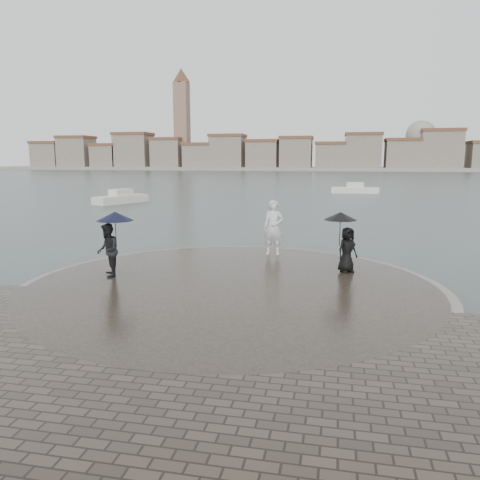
# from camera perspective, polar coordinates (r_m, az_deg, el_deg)

# --- Properties ---
(ground) EXTENTS (400.00, 400.00, 0.00)m
(ground) POSITION_cam_1_polar(r_m,az_deg,el_deg) (10.78, -5.34, -11.94)
(ground) COLOR #2B3835
(ground) RESTS_ON ground
(kerb_ring) EXTENTS (12.50, 12.50, 0.32)m
(kerb_ring) POSITION_cam_1_polar(r_m,az_deg,el_deg) (13.93, -1.10, -6.13)
(kerb_ring) COLOR gray
(kerb_ring) RESTS_ON ground
(quay_tip) EXTENTS (11.90, 11.90, 0.36)m
(quay_tip) POSITION_cam_1_polar(r_m,az_deg,el_deg) (13.92, -1.10, -6.05)
(quay_tip) COLOR #2D261E
(quay_tip) RESTS_ON ground
(statue) EXTENTS (0.78, 0.52, 2.10)m
(statue) POSITION_cam_1_polar(r_m,az_deg,el_deg) (17.95, 4.10, 1.53)
(statue) COLOR silver
(statue) RESTS_ON quay_tip
(visitor_left) EXTENTS (1.30, 1.19, 2.04)m
(visitor_left) POSITION_cam_1_polar(r_m,az_deg,el_deg) (15.00, -15.58, -0.01)
(visitor_left) COLOR black
(visitor_left) RESTS_ON quay_tip
(visitor_right) EXTENTS (1.22, 1.10, 1.95)m
(visitor_right) POSITION_cam_1_polar(r_m,az_deg,el_deg) (15.47, 12.63, 0.39)
(visitor_right) COLOR black
(visitor_right) RESTS_ON quay_tip
(far_skyline) EXTENTS (260.00, 20.00, 37.00)m
(far_skyline) POSITION_cam_1_polar(r_m,az_deg,el_deg) (170.52, 8.81, 10.24)
(far_skyline) COLOR gray
(far_skyline) RESTS_ON ground
(boats) EXTENTS (43.14, 21.40, 1.50)m
(boats) POSITION_cam_1_polar(r_m,az_deg,el_deg) (48.95, 12.82, 5.34)
(boats) COLOR silver
(boats) RESTS_ON ground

